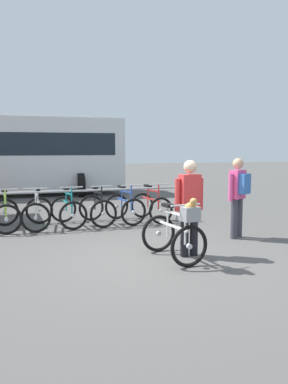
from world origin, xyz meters
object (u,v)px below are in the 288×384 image
(racked_bike_blue, at_px, (125,208))
(featured_bicycle, at_px, (177,232))
(racked_bike_lime, at_px, (5,214))
(racked_bike_red, at_px, (151,206))
(person_with_featured_bike, at_px, (190,203))
(pedestrian_with_backpack, at_px, (238,193))
(racked_bike_white, at_px, (38,212))
(racked_bike_teal, at_px, (68,211))
(racked_bike_black, at_px, (97,209))

(racked_bike_blue, distance_m, featured_bicycle, 3.50)
(racked_bike_lime, xyz_separation_m, racked_bike_red, (3.50, 0.06, 0.00))
(person_with_featured_bike, relative_size, pedestrian_with_backpack, 1.00)
(featured_bicycle, bearing_deg, racked_bike_white, 120.24)
(racked_bike_red, relative_size, pedestrian_with_backpack, 0.73)
(featured_bicycle, bearing_deg, person_with_featured_bike, 33.94)
(racked_bike_red, bearing_deg, racked_bike_white, -179.01)
(racked_bike_teal, bearing_deg, racked_bike_blue, 0.99)
(racked_bike_lime, distance_m, racked_bike_blue, 2.80)
(racked_bike_blue, xyz_separation_m, person_with_featured_bike, (0.24, -3.27, 0.54))
(person_with_featured_bike, bearing_deg, racked_bike_black, 106.07)
(featured_bicycle, distance_m, person_with_featured_bike, 0.58)
(pedestrian_with_backpack, bearing_deg, featured_bicycle, -148.54)
(racked_bike_teal, distance_m, pedestrian_with_backpack, 3.96)
(racked_bike_teal, relative_size, racked_bike_red, 0.97)
(racked_bike_lime, distance_m, racked_bike_white, 0.70)
(featured_bicycle, xyz_separation_m, pedestrian_with_backpack, (1.82, 1.12, 0.45))
(racked_bike_white, bearing_deg, racked_bike_red, 0.99)
(racked_bike_lime, distance_m, featured_bicycle, 4.39)
(racked_bike_red, bearing_deg, racked_bike_blue, -179.01)
(racked_bike_white, distance_m, racked_bike_teal, 0.70)
(racked_bike_blue, height_order, person_with_featured_bike, person_with_featured_bike)
(featured_bicycle, bearing_deg, racked_bike_red, 77.37)
(racked_bike_red, distance_m, featured_bicycle, 3.59)
(racked_bike_white, xyz_separation_m, racked_bike_black, (1.40, 0.02, 0.00))
(racked_bike_lime, height_order, racked_bike_teal, same)
(racked_bike_red, height_order, featured_bicycle, featured_bicycle)
(racked_bike_white, bearing_deg, person_with_featured_bike, -54.14)
(racked_bike_white, xyz_separation_m, person_with_featured_bike, (2.34, -3.24, 0.54))
(racked_bike_white, relative_size, racked_bike_teal, 1.02)
(racked_bike_red, bearing_deg, person_with_featured_bike, -97.97)
(racked_bike_teal, xyz_separation_m, featured_bicycle, (1.31, -3.47, 0.12))
(racked_bike_teal, xyz_separation_m, racked_bike_blue, (1.40, 0.02, 0.00))
(racked_bike_black, xyz_separation_m, pedestrian_with_backpack, (2.44, -2.36, 0.57))
(racked_bike_red, xyz_separation_m, person_with_featured_bike, (-0.46, -3.29, 0.54))
(racked_bike_lime, distance_m, pedestrian_with_backpack, 5.13)
(racked_bike_red, bearing_deg, racked_bike_black, -179.01)
(racked_bike_lime, xyz_separation_m, person_with_featured_bike, (3.04, -3.22, 0.54))
(racked_bike_blue, bearing_deg, racked_bike_black, -179.01)
(racked_bike_white, distance_m, person_with_featured_bike, 4.03)
(racked_bike_white, relative_size, pedestrian_with_backpack, 0.72)
(featured_bicycle, relative_size, pedestrian_with_backpack, 0.76)
(racked_bike_lime, relative_size, racked_bike_teal, 0.98)
(racked_bike_lime, height_order, pedestrian_with_backpack, pedestrian_with_backpack)
(racked_bike_black, relative_size, racked_bike_red, 0.96)
(racked_bike_black, bearing_deg, racked_bike_white, -179.01)
(featured_bicycle, height_order, pedestrian_with_backpack, pedestrian_with_backpack)
(racked_bike_red, relative_size, featured_bicycle, 0.97)
(racked_bike_black, distance_m, racked_bike_red, 1.40)
(racked_bike_black, bearing_deg, racked_bike_teal, -179.01)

